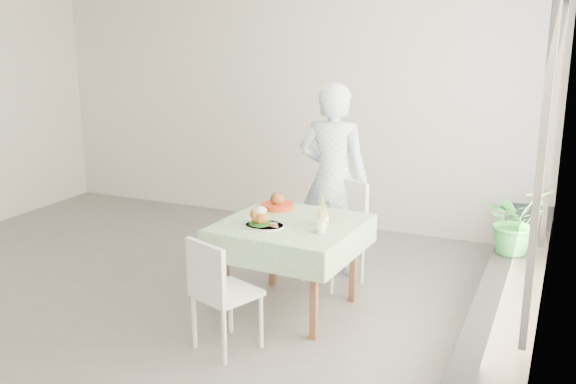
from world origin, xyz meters
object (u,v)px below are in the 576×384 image
at_px(juice_cup_orange, 322,217).
at_px(main_dish, 262,220).
at_px(potted_plant, 515,220).
at_px(chair_far, 334,252).
at_px(cafe_table, 291,256).
at_px(diner, 333,179).
at_px(chair_near, 226,315).

bearing_deg(juice_cup_orange, main_dish, -153.43).
xyz_separation_m(main_dish, potted_plant, (1.76, 0.88, -0.03)).
bearing_deg(chair_far, main_dish, -106.38).
xyz_separation_m(cafe_table, juice_cup_orange, (0.26, 0.00, 0.35)).
height_order(diner, juice_cup_orange, diner).
relative_size(chair_near, juice_cup_orange, 2.82).
bearing_deg(cafe_table, diner, 89.93).
bearing_deg(diner, cafe_table, 86.82).
height_order(cafe_table, diner, diner).
distance_m(cafe_table, potted_plant, 1.77).
bearing_deg(chair_far, chair_near, -100.41).
bearing_deg(diner, juice_cup_orange, 102.16).
relative_size(diner, juice_cup_orange, 6.03).
bearing_deg(cafe_table, main_dish, -127.54).
height_order(diner, potted_plant, diner).
distance_m(diner, potted_plant, 1.63).
bearing_deg(chair_far, cafe_table, -98.97).
bearing_deg(potted_plant, diner, 170.73).
xyz_separation_m(diner, juice_cup_orange, (0.26, -0.94, -0.07)).
xyz_separation_m(chair_far, main_dish, (-0.26, -0.90, 0.51)).
distance_m(cafe_table, diner, 1.03).
height_order(chair_far, chair_near, chair_far).
bearing_deg(potted_plant, cafe_table, -157.06).
bearing_deg(juice_cup_orange, cafe_table, -178.91).
bearing_deg(chair_near, juice_cup_orange, 61.97).
distance_m(chair_near, diner, 1.84).
bearing_deg(chair_far, potted_plant, -0.76).
relative_size(chair_far, juice_cup_orange, 3.13).
height_order(chair_near, diner, diner).
distance_m(diner, juice_cup_orange, 0.97).
bearing_deg(diner, potted_plant, 167.62).
relative_size(chair_near, main_dish, 2.66).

